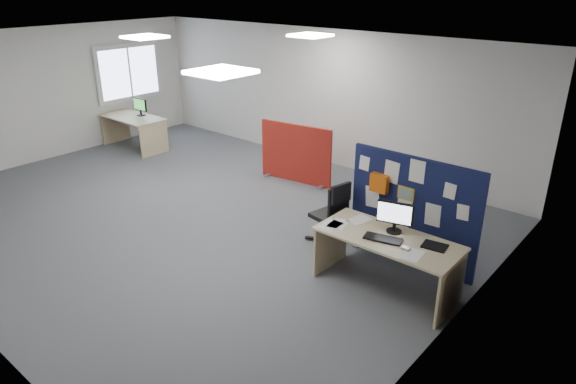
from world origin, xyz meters
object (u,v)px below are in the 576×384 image
Objects in this scene: office_chair at (333,210)px; red_divider at (296,154)px; navy_divider at (411,211)px; main_desk at (389,248)px; monitor_main at (395,216)px; monitor_second at (140,106)px; second_desk at (135,124)px.

red_divider is at bearing 152.66° from office_chair.
red_divider is 1.51× the size of office_chair.
main_desk is at bearing -81.05° from navy_divider.
office_chair is (-1.04, -0.29, -0.21)m from navy_divider.
navy_divider reaches higher than red_divider.
main_desk is at bearing -41.37° from red_divider.
monitor_main is 7.29m from monitor_second.
navy_divider is 0.79m from main_desk.
red_divider is (-3.06, 1.31, -0.22)m from navy_divider.
monitor_second is (0.07, 0.14, 0.39)m from second_desk.
monitor_second is (-7.07, 0.72, 0.18)m from navy_divider.
navy_divider reaches higher than main_desk.
navy_divider is 7.11m from monitor_second.
office_chair reaches higher than second_desk.
monitor_main is 7.35m from second_desk.
red_divider is 2.58m from office_chair.
second_desk is at bearing 155.62° from monitor_main.
red_divider and monitor_second have the same top height.
monitor_second is at bearing 168.40° from main_desk.
monitor_second is 6.12m from office_chair.
monitor_main is 1.25m from office_chair.
monitor_second is at bearing -179.94° from red_divider.
monitor_main is 1.05× the size of monitor_second.
second_desk is at bearing 175.37° from navy_divider.
main_desk is (0.12, -0.75, -0.20)m from navy_divider.
main_desk is 7.38m from second_desk.
monitor_main is at bearing -9.49° from second_desk.
navy_divider is 1.19× the size of second_desk.
navy_divider is 4.32× the size of monitor_second.
second_desk is at bearing 169.61° from main_desk.
red_divider reaches higher than office_chair.
second_desk is (-4.09, -0.73, 0.00)m from red_divider.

